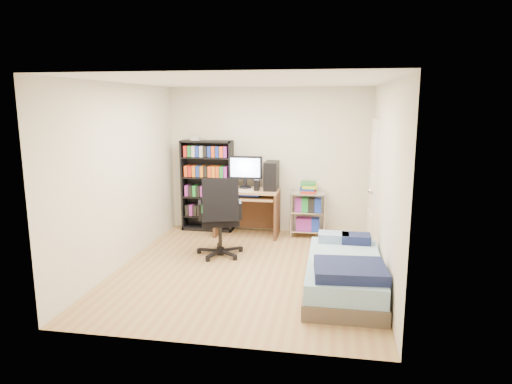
% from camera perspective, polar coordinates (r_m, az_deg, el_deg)
% --- Properties ---
extents(room, '(3.58, 4.08, 2.58)m').
position_cam_1_polar(room, '(5.98, -1.13, 1.61)').
color(room, '#A88754').
rests_on(room, ground).
extents(media_shelf, '(0.90, 0.30, 1.66)m').
position_cam_1_polar(media_shelf, '(8.06, -6.09, 0.93)').
color(media_shelf, black).
rests_on(media_shelf, room).
extents(computer_desk, '(1.07, 0.62, 1.35)m').
position_cam_1_polar(computer_desk, '(7.74, -0.26, -0.13)').
color(computer_desk, '#A77D56').
rests_on(computer_desk, room).
extents(office_chair, '(0.89, 0.89, 1.20)m').
position_cam_1_polar(office_chair, '(6.75, -4.49, -4.87)').
color(office_chair, black).
rests_on(office_chair, room).
extents(wire_cart, '(0.59, 0.43, 0.93)m').
position_cam_1_polar(wire_cart, '(7.72, 6.55, -1.11)').
color(wire_cart, silver).
rests_on(wire_cart, room).
extents(bed, '(0.90, 1.80, 0.51)m').
position_cam_1_polar(bed, '(5.64, 11.00, -9.99)').
color(bed, brown).
rests_on(bed, room).
extents(door, '(0.12, 0.80, 2.00)m').
position_cam_1_polar(door, '(7.27, 14.41, 0.98)').
color(door, silver).
rests_on(door, room).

